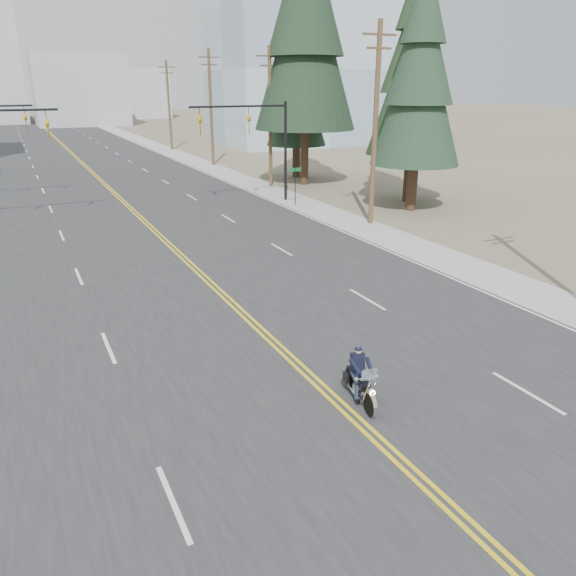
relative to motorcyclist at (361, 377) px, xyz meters
The scene contains 18 objects.
ground_plane 5.74m from the motorcyclist, 95.81° to the right, with size 400.00×400.00×0.00m, color #776D56.
road 64.35m from the motorcyclist, 90.51° to the left, with size 20.00×200.00×0.01m, color #303033.
sidewalk_right 65.27m from the motorcyclist, 80.36° to the left, with size 3.00×200.00×0.01m, color #A5A5A0.
traffic_mast_right 27.96m from the motorcyclist, 72.31° to the left, with size 7.10×0.26×7.00m.
street_sign 26.42m from the motorcyclist, 67.22° to the left, with size 0.90×0.06×2.62m.
utility_pole_b 21.68m from the motorcyclist, 55.49° to the left, with size 2.20×0.30×11.50m.
utility_pole_c 34.83m from the motorcyclist, 69.76° to the left, with size 2.20×0.30×11.00m.
utility_pole_d 49.10m from the motorcyclist, 75.86° to the left, with size 2.20×0.30×11.50m.
utility_pole_e 65.63m from the motorcyclist, 79.50° to the left, with size 2.20×0.30×11.00m.
glass_building 72.20m from the motorcyclist, 63.97° to the left, with size 24.00×16.00×20.00m, color #9EB5CC.
haze_bldg_b 119.74m from the motorcyclist, 86.44° to the left, with size 18.00×14.00×14.00m, color #ADB2B7.
haze_bldg_c 111.85m from the motorcyclist, 69.30° to the left, with size 16.00×12.00×18.00m, color #B7BCC6.
haze_bldg_e 146.49m from the motorcyclist, 80.40° to the left, with size 14.00×14.00×12.00m, color #B7BCC6.
motorcyclist is the anchor object (origin of this frame).
conifer_near 26.85m from the motorcyclist, 49.53° to the left, with size 5.83×5.83×15.42m.
conifer_mid 30.03m from the motorcyclist, 50.34° to the left, with size 6.36×6.36×16.96m.
conifer_tall 37.44m from the motorcyclist, 65.00° to the left, with size 8.26×8.26×22.95m.
conifer_far 40.17m from the motorcyclist, 65.83° to the left, with size 5.38×5.38×14.42m.
Camera 1 is at (-6.94, -5.37, 8.06)m, focal length 35.00 mm.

